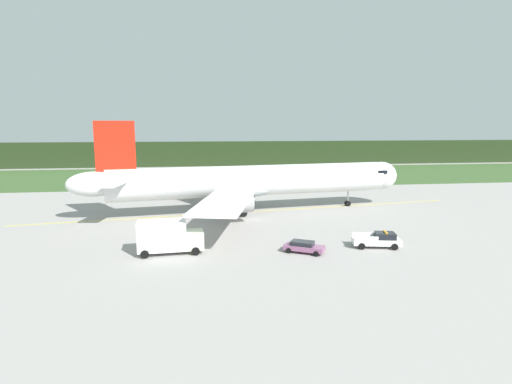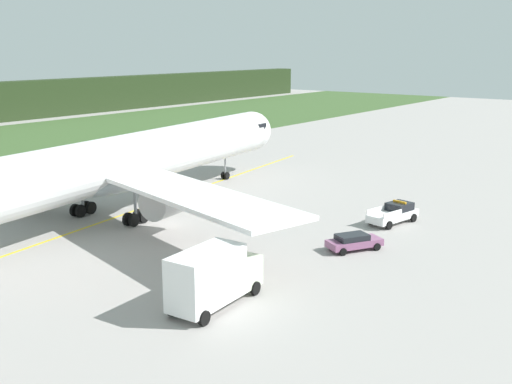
% 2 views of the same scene
% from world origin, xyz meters
% --- Properties ---
extents(ground, '(320.00, 320.00, 0.00)m').
position_xyz_m(ground, '(0.00, 0.00, 0.00)').
color(ground, '#999491').
extents(taxiway_centerline_main, '(72.25, 10.57, 0.01)m').
position_xyz_m(taxiway_centerline_main, '(1.18, 6.23, 0.00)').
color(taxiway_centerline_main, yellow).
rests_on(taxiway_centerline_main, ground).
extents(airliner, '(54.80, 46.12, 14.71)m').
position_xyz_m(airliner, '(0.39, 6.12, 4.98)').
color(airliner, silver).
rests_on(airliner, ground).
extents(ops_pickup_truck, '(5.72, 3.07, 1.94)m').
position_xyz_m(ops_pickup_truck, '(12.90, -15.92, 0.90)').
color(ops_pickup_truck, white).
rests_on(ops_pickup_truck, ground).
extents(catering_truck, '(7.27, 3.09, 3.93)m').
position_xyz_m(catering_truck, '(-11.14, -14.95, 1.97)').
color(catering_truck, silver).
rests_on(catering_truck, ground).
extents(staff_car, '(4.71, 3.70, 1.30)m').
position_xyz_m(staff_car, '(3.80, -16.67, 0.70)').
color(staff_car, '#8C5379').
rests_on(staff_car, ground).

